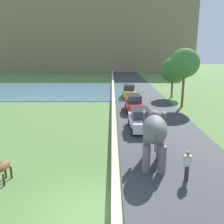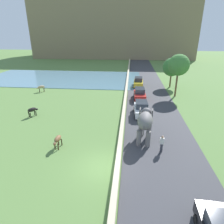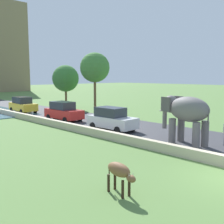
{
  "view_description": "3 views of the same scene",
  "coord_description": "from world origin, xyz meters",
  "px_view_note": "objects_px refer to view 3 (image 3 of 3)",
  "views": [
    {
      "loc": [
        1.03,
        -8.75,
        6.55
      ],
      "look_at": [
        0.99,
        9.83,
        1.82
      ],
      "focal_mm": 39.1,
      "sensor_mm": 36.0,
      "label": 1
    },
    {
      "loc": [
        1.98,
        -12.47,
        9.8
      ],
      "look_at": [
        0.08,
        6.83,
        1.92
      ],
      "focal_mm": 31.34,
      "sensor_mm": 36.0,
      "label": 2
    },
    {
      "loc": [
        -11.25,
        -4.14,
        4.23
      ],
      "look_at": [
        2.4,
        9.74,
        1.64
      ],
      "focal_mm": 44.28,
      "sensor_mm": 36.0,
      "label": 3
    }
  ],
  "objects_px": {
    "car_red": "(64,111)",
    "car_white": "(112,119)",
    "car_yellow": "(23,105)",
    "elephant": "(186,112)",
    "cow_brown": "(120,172)"
  },
  "relations": [
    {
      "from": "elephant",
      "to": "car_red",
      "type": "bearing_deg",
      "value": 90.14
    },
    {
      "from": "car_yellow",
      "to": "car_white",
      "type": "relative_size",
      "value": 1.0
    },
    {
      "from": "cow_brown",
      "to": "car_red",
      "type": "bearing_deg",
      "value": 62.11
    },
    {
      "from": "car_yellow",
      "to": "cow_brown",
      "type": "height_order",
      "value": "car_yellow"
    },
    {
      "from": "car_yellow",
      "to": "car_white",
      "type": "distance_m",
      "value": 14.49
    },
    {
      "from": "elephant",
      "to": "cow_brown",
      "type": "relative_size",
      "value": 2.53
    },
    {
      "from": "elephant",
      "to": "car_red",
      "type": "distance_m",
      "value": 12.82
    },
    {
      "from": "car_red",
      "to": "car_yellow",
      "type": "distance_m",
      "value": 8.06
    },
    {
      "from": "car_red",
      "to": "car_yellow",
      "type": "height_order",
      "value": "same"
    },
    {
      "from": "elephant",
      "to": "car_red",
      "type": "relative_size",
      "value": 0.88
    },
    {
      "from": "car_red",
      "to": "car_white",
      "type": "bearing_deg",
      "value": -90.0
    },
    {
      "from": "car_yellow",
      "to": "car_white",
      "type": "bearing_deg",
      "value": -90.01
    },
    {
      "from": "car_red",
      "to": "car_white",
      "type": "relative_size",
      "value": 1.0
    },
    {
      "from": "elephant",
      "to": "cow_brown",
      "type": "distance_m",
      "value": 8.25
    },
    {
      "from": "car_white",
      "to": "car_yellow",
      "type": "bearing_deg",
      "value": 89.99
    }
  ]
}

